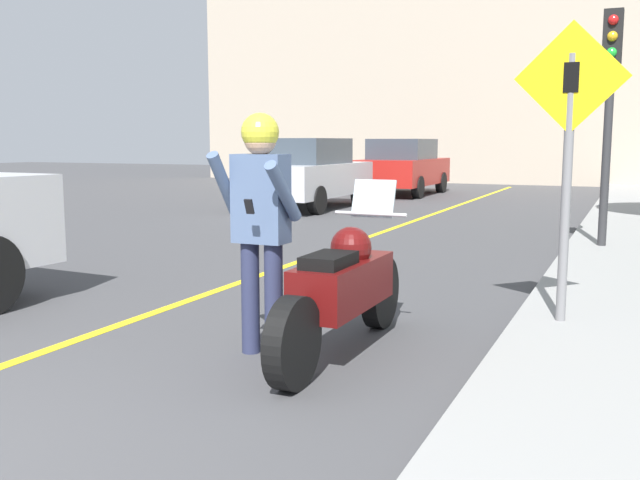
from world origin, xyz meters
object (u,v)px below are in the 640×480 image
person_biker (260,207)px  traffic_light (610,82)px  crossing_sign (568,144)px  parked_car_silver (307,173)px  parked_car_red (403,166)px  motorcycle (343,289)px

person_biker → traffic_light: 6.87m
crossing_sign → traffic_light: traffic_light is taller
traffic_light → parked_car_silver: (-6.85, 4.53, -1.58)m
person_biker → parked_car_red: (-3.95, 16.16, -0.27)m
motorcycle → crossing_sign: bearing=41.6°
person_biker → parked_car_silver: size_ratio=0.43×
person_biker → parked_car_red: person_biker is taller
parked_car_silver → parked_car_red: bearing=81.6°
crossing_sign → person_biker: bearing=-142.1°
motorcycle → traffic_light: bearing=75.7°
crossing_sign → parked_car_silver: (-6.74, 9.37, -0.73)m
motorcycle → parked_car_red: parked_car_red is taller
motorcycle → parked_car_red: 16.52m
motorcycle → traffic_light: size_ratio=0.70×
parked_car_silver → parked_car_red: size_ratio=1.00×
person_biker → parked_car_silver: (-4.73, 10.93, -0.27)m
motorcycle → crossing_sign: crossing_sign is taller
motorcycle → person_biker: person_biker is taller
motorcycle → parked_car_silver: (-5.29, 10.66, 0.35)m
traffic_light → parked_car_red: bearing=121.9°
person_biker → crossing_sign: 2.59m
parked_car_silver → motorcycle: bearing=-63.6°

